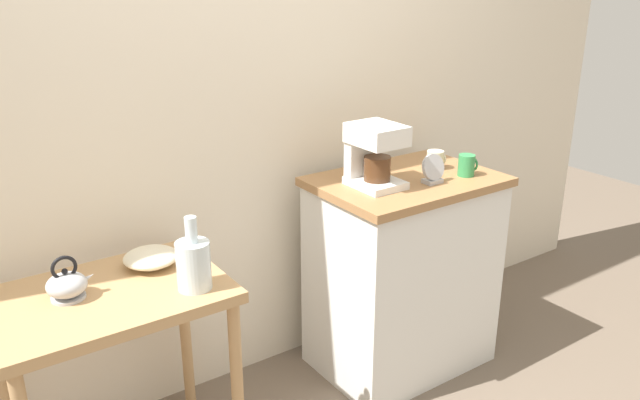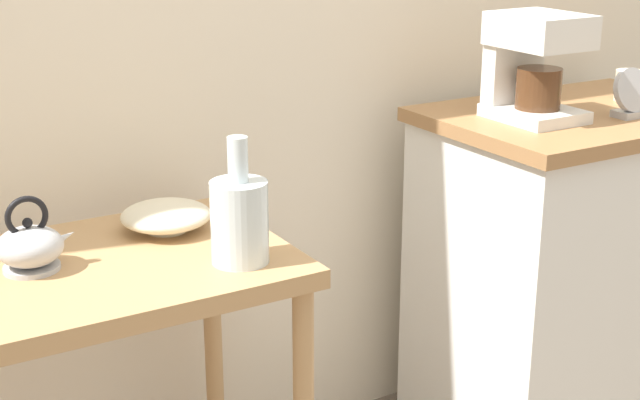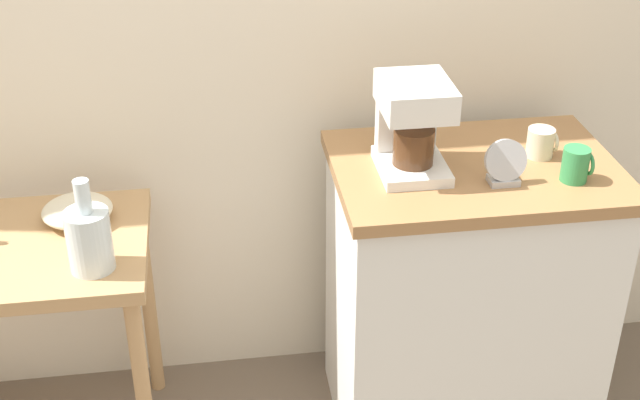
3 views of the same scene
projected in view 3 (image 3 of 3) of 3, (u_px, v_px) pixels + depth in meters
wooden_table at (11, 280)px, 2.41m from camera, size 0.77×0.54×0.74m
kitchen_counter at (463, 298)px, 2.63m from camera, size 0.79×0.55×0.91m
bowl_stoneware at (77, 211)px, 2.45m from camera, size 0.20×0.20×0.06m
glass_carafe_vase at (89, 238)px, 2.22m from camera, size 0.12×0.12×0.26m
coffee_maker at (412, 120)px, 2.32m from camera, size 0.18×0.22×0.26m
mug_small_cream at (541, 143)px, 2.43m from camera, size 0.08×0.08×0.08m
mug_tall_green at (576, 165)px, 2.30m from camera, size 0.08×0.07×0.09m
table_clock at (505, 165)px, 2.28m from camera, size 0.11×0.06×0.12m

